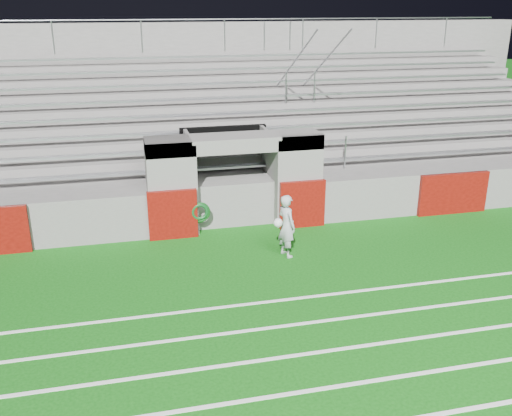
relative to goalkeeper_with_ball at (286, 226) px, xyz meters
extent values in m
plane|color=#0D4F0D|center=(-0.82, -1.18, -0.81)|extent=(90.00, 90.00, 0.00)
cube|color=white|center=(-0.82, -5.18, -0.80)|extent=(28.00, 0.09, 0.01)
cube|color=white|center=(-0.82, -4.18, -0.80)|extent=(28.00, 0.09, 0.01)
cube|color=white|center=(-0.82, -3.18, -0.80)|extent=(28.00, 0.09, 0.01)
cube|color=white|center=(-0.82, -2.18, -0.80)|extent=(28.00, 0.09, 0.01)
cube|color=#64625F|center=(6.88, 1.99, -0.18)|extent=(10.60, 0.35, 1.25)
cube|color=#64625F|center=(-2.62, 2.32, 0.49)|extent=(1.20, 1.00, 2.60)
cube|color=#64625F|center=(0.98, 2.32, 0.49)|extent=(1.20, 1.00, 2.60)
cube|color=black|center=(-0.82, 4.02, 0.44)|extent=(2.60, 0.20, 2.50)
cube|color=#64625F|center=(-1.97, 2.92, 0.44)|extent=(0.10, 2.20, 2.50)
cube|color=#64625F|center=(0.33, 2.92, 0.44)|extent=(0.10, 2.20, 2.50)
cube|color=#64625F|center=(-0.82, 2.32, 1.59)|extent=(4.80, 1.00, 0.40)
cube|color=#64625F|center=(-0.82, 6.17, 0.34)|extent=(26.00, 8.00, 0.20)
cube|color=#64625F|center=(-0.82, 6.17, -0.28)|extent=(26.00, 8.00, 1.05)
cube|color=#520A07|center=(-2.62, 1.76, -0.13)|extent=(1.30, 0.15, 1.35)
cube|color=#520A07|center=(0.98, 1.76, -0.13)|extent=(1.30, 0.15, 1.35)
cube|color=#520A07|center=(5.68, 1.76, -0.18)|extent=(2.20, 0.15, 1.25)
cube|color=#92959A|center=(-0.82, 3.24, 0.66)|extent=(23.00, 0.28, 0.06)
cube|color=#64625F|center=(-0.82, 4.09, 0.63)|extent=(24.00, 0.75, 0.38)
cube|color=#92959A|center=(-0.82, 3.99, 1.04)|extent=(23.00, 0.28, 0.06)
cube|color=#64625F|center=(-0.82, 4.84, 0.82)|extent=(24.00, 0.75, 0.76)
cube|color=#92959A|center=(-0.82, 4.74, 1.42)|extent=(23.00, 0.28, 0.06)
cube|color=#64625F|center=(-0.82, 5.59, 1.01)|extent=(24.00, 0.75, 1.14)
cube|color=#92959A|center=(-0.82, 5.49, 1.80)|extent=(23.00, 0.28, 0.06)
cube|color=#64625F|center=(-0.82, 6.34, 1.20)|extent=(24.00, 0.75, 1.52)
cube|color=#92959A|center=(-0.82, 6.24, 2.18)|extent=(23.00, 0.28, 0.06)
cube|color=#64625F|center=(-0.82, 7.09, 1.39)|extent=(24.00, 0.75, 1.90)
cube|color=#92959A|center=(-0.82, 6.99, 2.56)|extent=(23.00, 0.28, 0.06)
cube|color=#64625F|center=(-0.82, 7.84, 1.58)|extent=(24.00, 0.75, 2.28)
cube|color=#92959A|center=(-0.82, 7.74, 2.94)|extent=(23.00, 0.28, 0.06)
cube|color=#64625F|center=(-0.82, 8.59, 1.77)|extent=(24.00, 0.75, 2.66)
cube|color=#92959A|center=(-0.82, 8.49, 3.32)|extent=(23.00, 0.28, 0.06)
cube|color=#64625F|center=(-0.82, 9.27, 1.84)|extent=(26.00, 0.60, 5.29)
cylinder|color=#A5A8AD|center=(1.68, 2.97, 0.94)|extent=(0.05, 0.05, 1.00)
cylinder|color=#A5A8AD|center=(1.68, 5.97, 2.46)|extent=(0.05, 0.05, 1.00)
cylinder|color=#A5A8AD|center=(1.68, 8.97, 3.98)|extent=(0.05, 0.05, 1.00)
cylinder|color=#A5A8AD|center=(1.68, 5.97, 2.96)|extent=(0.05, 6.02, 3.08)
cylinder|color=#A5A8AD|center=(2.68, 2.97, 0.94)|extent=(0.05, 0.05, 1.00)
cylinder|color=#A5A8AD|center=(2.68, 5.97, 2.46)|extent=(0.05, 0.05, 1.00)
cylinder|color=#A5A8AD|center=(2.68, 8.97, 3.98)|extent=(0.05, 0.05, 1.00)
cylinder|color=#A5A8AD|center=(2.68, 5.97, 2.96)|extent=(0.05, 6.02, 3.08)
cylinder|color=#A5A8AD|center=(-5.82, 8.97, 4.03)|extent=(0.05, 0.05, 1.10)
cylinder|color=#A5A8AD|center=(-2.82, 8.97, 4.03)|extent=(0.05, 0.05, 1.10)
cylinder|color=#A5A8AD|center=(0.18, 8.97, 4.03)|extent=(0.05, 0.05, 1.10)
cylinder|color=#A5A8AD|center=(3.18, 8.97, 4.03)|extent=(0.05, 0.05, 1.10)
cylinder|color=#A5A8AD|center=(6.18, 8.97, 4.03)|extent=(0.05, 0.05, 1.10)
cylinder|color=#A5A8AD|center=(9.18, 8.97, 4.03)|extent=(0.05, 0.05, 1.10)
cylinder|color=#A5A8AD|center=(-0.82, 8.97, 4.58)|extent=(24.00, 0.05, 0.05)
imported|color=#A2A6AC|center=(0.01, 0.01, -0.01)|extent=(0.55, 0.68, 1.60)
sphere|color=white|center=(-0.26, -0.18, 0.17)|extent=(0.22, 0.22, 0.22)
torus|color=#0D4513|center=(-1.90, 1.77, -0.13)|extent=(0.58, 0.11, 0.58)
torus|color=#0E471A|center=(-1.90, 1.72, -0.10)|extent=(0.47, 0.09, 0.47)
camera|label=1|loc=(-3.74, -12.51, 5.20)|focal=40.00mm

